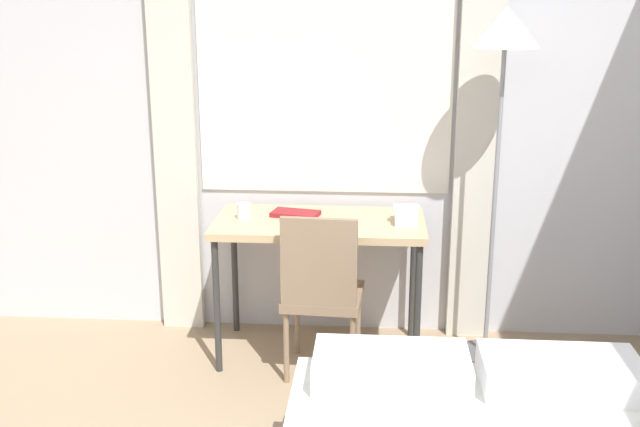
% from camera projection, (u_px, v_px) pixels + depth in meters
% --- Properties ---
extents(wall_back_with_window, '(4.96, 0.13, 2.70)m').
position_uv_depth(wall_back_with_window, '(310.00, 103.00, 4.22)').
color(wall_back_with_window, silver).
rests_on(wall_back_with_window, ground_plane).
extents(desk, '(1.12, 0.59, 0.78)m').
position_uv_depth(desk, '(320.00, 232.00, 4.03)').
color(desk, tan).
rests_on(desk, ground_plane).
extents(desk_chair, '(0.42, 0.42, 0.90)m').
position_uv_depth(desk_chair, '(322.00, 287.00, 3.83)').
color(desk_chair, '#8C7259').
rests_on(desk_chair, ground_plane).
extents(standing_lamp, '(0.34, 0.34, 1.89)m').
position_uv_depth(standing_lamp, '(503.00, 69.00, 3.74)').
color(standing_lamp, '#4C4C51').
rests_on(standing_lamp, ground_plane).
extents(telephone, '(0.14, 0.17, 0.10)m').
position_uv_depth(telephone, '(406.00, 215.00, 3.95)').
color(telephone, white).
rests_on(telephone, desk).
extents(book, '(0.28, 0.19, 0.02)m').
position_uv_depth(book, '(295.00, 213.00, 4.09)').
color(book, maroon).
rests_on(book, desk).
extents(mug, '(0.07, 0.07, 0.09)m').
position_uv_depth(mug, '(244.00, 211.00, 4.02)').
color(mug, white).
rests_on(mug, desk).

